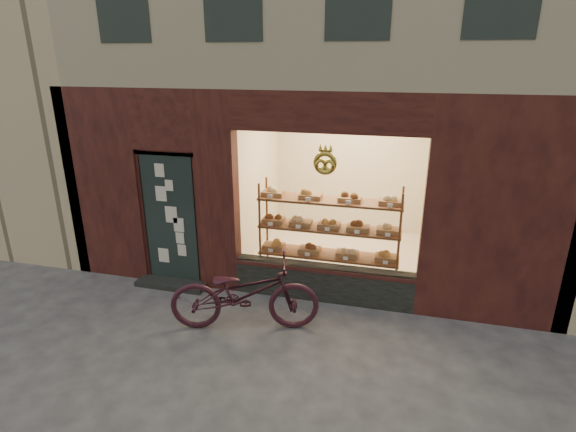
# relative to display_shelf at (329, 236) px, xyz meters

# --- Properties ---
(ground) EXTENTS (90.00, 90.00, 0.00)m
(ground) POSITION_rel_display_shelf_xyz_m (-0.45, -2.55, -0.87)
(ground) COLOR #3B3B3D
(display_shelf) EXTENTS (2.20, 0.45, 1.70)m
(display_shelf) POSITION_rel_display_shelf_xyz_m (0.00, 0.00, 0.00)
(display_shelf) COLOR brown
(display_shelf) RESTS_ON ground
(bicycle) EXTENTS (2.11, 1.19, 1.05)m
(bicycle) POSITION_rel_display_shelf_xyz_m (-0.89, -1.46, -0.34)
(bicycle) COLOR #33151F
(bicycle) RESTS_ON ground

